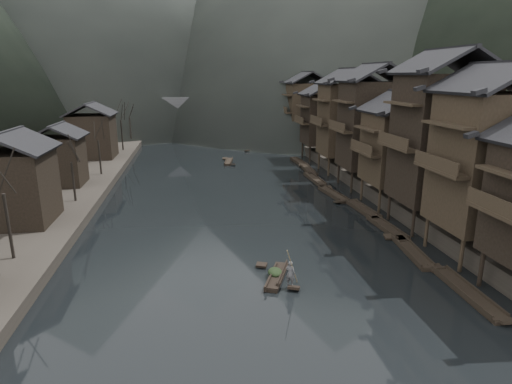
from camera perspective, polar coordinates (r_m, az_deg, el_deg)
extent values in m
plane|color=black|center=(32.89, 0.55, -9.57)|extent=(300.00, 300.00, 0.00)
cube|color=#2D2823|center=(81.04, 21.08, 5.13)|extent=(40.00, 200.00, 1.80)
cylinder|color=black|center=(32.92, 27.83, -8.96)|extent=(0.30, 0.30, 2.90)
cube|color=#2C2418|center=(29.12, 30.24, -2.70)|extent=(1.20, 5.70, 0.25)
cylinder|color=#2C2418|center=(34.55, 25.71, -7.57)|extent=(0.30, 0.30, 2.90)
cylinder|color=#2C2418|center=(38.30, 21.77, -4.94)|extent=(0.30, 0.30, 2.90)
cylinder|color=#2C2418|center=(36.13, 29.36, -7.07)|extent=(0.30, 0.30, 2.90)
cylinder|color=#2C2418|center=(39.73, 25.22, -4.60)|extent=(0.30, 0.30, 2.90)
cube|color=#2C2418|center=(36.51, 28.83, 3.57)|extent=(7.00, 6.00, 10.01)
cube|color=#2C2418|center=(34.34, 23.39, 2.73)|extent=(1.20, 5.70, 0.25)
cylinder|color=black|center=(40.09, 20.22, -3.89)|extent=(0.30, 0.30, 2.90)
cylinder|color=black|center=(44.13, 17.30, -1.90)|extent=(0.30, 0.30, 2.90)
cylinder|color=black|center=(41.46, 23.57, -3.61)|extent=(0.30, 0.30, 2.90)
cylinder|color=black|center=(45.38, 20.44, -1.71)|extent=(0.30, 0.30, 2.90)
cube|color=black|center=(42.10, 23.29, 6.48)|extent=(7.00, 6.00, 11.34)
cube|color=#2C2418|center=(40.23, 18.32, 5.78)|extent=(1.20, 5.70, 0.25)
cylinder|color=#2C2418|center=(46.03, 16.14, -1.10)|extent=(0.30, 0.30, 2.90)
cylinder|color=#2C2418|center=(50.27, 13.92, 0.43)|extent=(0.30, 0.30, 2.90)
cylinder|color=#2C2418|center=(47.23, 19.18, -0.94)|extent=(0.30, 0.30, 2.90)
cylinder|color=#2C2418|center=(51.36, 16.76, 0.54)|extent=(0.30, 0.30, 2.90)
cube|color=#2C2418|center=(48.40, 18.78, 5.60)|extent=(7.00, 6.00, 7.48)
cube|color=#2C2418|center=(46.78, 14.36, 5.16)|extent=(1.20, 5.70, 0.25)
cylinder|color=black|center=(53.14, 12.63, 1.31)|extent=(0.30, 0.30, 2.90)
cylinder|color=black|center=(57.52, 10.94, 2.46)|extent=(0.30, 0.30, 2.90)
cylinder|color=black|center=(54.18, 15.35, 1.40)|extent=(0.30, 0.30, 2.90)
cylinder|color=black|center=(58.48, 13.49, 2.53)|extent=(0.30, 0.30, 2.90)
cube|color=black|center=(55.37, 15.17, 8.58)|extent=(7.00, 6.00, 10.46)
cube|color=#2C2418|center=(53.96, 11.20, 8.10)|extent=(1.20, 5.70, 0.25)
cylinder|color=#2C2418|center=(61.40, 9.66, 3.33)|extent=(0.30, 0.30, 2.90)
cylinder|color=#2C2418|center=(65.88, 8.39, 4.20)|extent=(0.30, 0.30, 2.90)
cylinder|color=#2C2418|center=(62.30, 12.07, 3.38)|extent=(0.30, 0.30, 2.90)
cylinder|color=#2C2418|center=(66.72, 10.65, 4.24)|extent=(0.30, 0.30, 2.90)
cube|color=#2C2418|center=(63.70, 11.94, 9.40)|extent=(7.00, 6.00, 10.01)
cube|color=#2C2418|center=(62.48, 8.43, 8.99)|extent=(1.20, 5.70, 0.25)
cylinder|color=black|center=(70.79, 7.18, 5.02)|extent=(0.30, 0.30, 2.90)
cylinder|color=black|center=(75.35, 6.21, 5.67)|extent=(0.30, 0.30, 2.90)
cylinder|color=black|center=(71.57, 9.31, 5.05)|extent=(0.30, 0.30, 2.90)
cylinder|color=black|center=(76.08, 8.22, 5.70)|extent=(0.30, 0.30, 2.90)
cube|color=black|center=(73.21, 9.19, 9.49)|extent=(7.00, 6.00, 8.05)
cube|color=#2C2418|center=(72.15, 6.10, 9.20)|extent=(1.20, 5.70, 0.25)
cylinder|color=#2C2418|center=(82.24, 4.95, 6.52)|extent=(0.30, 0.30, 2.90)
cylinder|color=#2C2418|center=(86.87, 4.22, 7.00)|extent=(0.30, 0.30, 2.90)
cylinder|color=#2C2418|center=(82.92, 6.81, 6.54)|extent=(0.30, 0.30, 2.90)
cylinder|color=#2C2418|center=(87.51, 5.99, 7.02)|extent=(0.30, 0.30, 2.90)
cube|color=#2C2418|center=(84.61, 6.75, 10.91)|extent=(7.00, 6.00, 9.69)
cube|color=#2C2418|center=(83.70, 4.04, 10.59)|extent=(1.20, 5.70, 0.25)
cube|color=black|center=(43.52, -29.51, 0.84)|extent=(6.00, 6.00, 6.50)
cube|color=black|center=(56.58, -24.61, 4.03)|extent=(5.00, 5.00, 5.80)
cube|color=black|center=(73.76, -20.94, 7.14)|extent=(6.50, 6.50, 6.80)
cylinder|color=black|center=(34.98, -28.67, -3.59)|extent=(0.24, 0.24, 4.88)
cylinder|color=black|center=(48.70, -22.88, 1.58)|extent=(0.24, 0.24, 4.16)
cylinder|color=black|center=(60.82, -20.07, 4.60)|extent=(0.24, 0.24, 4.57)
cylinder|color=black|center=(79.56, -17.45, 7.40)|extent=(0.24, 0.24, 5.22)
cylinder|color=black|center=(90.13, -16.43, 8.18)|extent=(0.24, 0.24, 4.73)
cube|color=black|center=(31.84, 26.24, -11.86)|extent=(1.30, 7.33, 0.30)
cube|color=black|center=(31.76, 26.28, -11.57)|extent=(1.35, 7.18, 0.10)
cube|color=black|center=(34.34, 22.85, -9.21)|extent=(0.96, 0.92, 0.36)
cube|color=black|center=(29.41, 30.34, -14.42)|extent=(0.96, 0.92, 0.36)
cube|color=black|center=(36.82, 20.01, -7.49)|extent=(1.78, 6.76, 0.30)
cube|color=black|center=(36.75, 20.04, -7.23)|extent=(1.82, 6.63, 0.10)
cube|color=black|center=(39.24, 17.43, -5.62)|extent=(1.01, 0.91, 0.34)
cube|color=black|center=(34.41, 23.02, -9.18)|extent=(1.01, 0.91, 0.34)
cube|color=black|center=(41.43, 17.06, -4.68)|extent=(1.37, 6.70, 0.30)
cube|color=black|center=(41.37, 17.08, -4.44)|extent=(1.42, 6.57, 0.10)
cube|color=black|center=(44.17, 15.48, -3.11)|extent=(0.97, 0.86, 0.34)
cube|color=black|center=(38.67, 18.90, -6.06)|extent=(0.97, 0.86, 0.34)
cube|color=black|center=(46.27, 14.09, -2.36)|extent=(1.60, 6.44, 0.30)
cube|color=black|center=(46.22, 14.11, -2.14)|extent=(1.65, 6.32, 0.10)
cube|color=black|center=(49.02, 13.03, -1.12)|extent=(0.99, 0.86, 0.34)
cube|color=black|center=(43.48, 15.32, -3.40)|extent=(0.99, 0.86, 0.34)
cube|color=black|center=(51.49, 10.23, -0.34)|extent=(1.87, 6.58, 0.30)
cube|color=black|center=(51.44, 10.24, -0.14)|extent=(1.91, 6.46, 0.10)
cube|color=black|center=(54.40, 9.59, 0.69)|extent=(1.02, 0.91, 0.34)
cube|color=black|center=(48.53, 10.97, -1.17)|extent=(1.02, 0.91, 0.34)
cube|color=black|center=(58.56, 7.81, 1.67)|extent=(1.32, 6.98, 0.30)
cube|color=black|center=(58.52, 7.82, 1.84)|extent=(1.37, 6.84, 0.10)
cube|color=black|center=(61.68, 7.06, 2.53)|extent=(0.96, 0.88, 0.35)
cube|color=black|center=(55.40, 8.66, 1.00)|extent=(0.96, 0.88, 0.35)
cube|color=black|center=(64.28, 6.94, 2.93)|extent=(1.43, 6.43, 0.30)
cube|color=black|center=(64.24, 6.95, 3.09)|extent=(1.48, 6.31, 0.10)
cube|color=black|center=(67.10, 6.13, 3.60)|extent=(0.97, 0.83, 0.34)
cube|color=black|center=(61.43, 7.84, 2.45)|extent=(0.97, 0.83, 0.34)
cube|color=black|center=(70.01, 5.70, 3.99)|extent=(1.45, 6.49, 0.30)
cube|color=black|center=(69.97, 5.70, 4.13)|extent=(1.50, 6.36, 0.10)
cube|color=black|center=(72.96, 5.24, 4.57)|extent=(0.98, 0.84, 0.34)
cube|color=black|center=(67.01, 6.20, 3.58)|extent=(0.98, 0.84, 0.34)
cube|color=black|center=(70.16, -3.66, 4.06)|extent=(1.83, 5.37, 0.30)
cube|color=black|center=(70.13, -3.67, 4.20)|extent=(1.86, 5.27, 0.10)
cube|color=black|center=(72.55, -4.15, 4.54)|extent=(0.94, 0.78, 0.31)
cube|color=black|center=(67.73, -3.14, 3.78)|extent=(0.94, 0.78, 0.31)
cube|color=black|center=(82.32, -0.79, 5.77)|extent=(2.71, 4.74, 0.30)
cube|color=black|center=(82.29, -0.80, 5.89)|extent=(2.72, 4.67, 0.10)
cube|color=black|center=(84.46, -0.41, 6.11)|extent=(1.01, 0.87, 0.29)
cube|color=black|center=(80.14, -1.20, 5.61)|extent=(1.01, 0.87, 0.29)
cube|color=#4C4C4F|center=(101.77, -5.93, 11.53)|extent=(40.00, 6.00, 1.60)
cube|color=#4C4C4F|center=(99.00, -5.87, 12.18)|extent=(40.00, 0.50, 1.00)
cube|color=#4C4C4F|center=(104.39, -6.02, 12.34)|extent=(40.00, 0.50, 1.00)
cube|color=#4C4C4F|center=(102.43, -13.81, 8.95)|extent=(3.20, 6.00, 6.40)
cube|color=#4C4C4F|center=(102.01, -8.42, 9.20)|extent=(3.20, 6.00, 6.40)
cube|color=#4C4C4F|center=(102.42, -3.32, 9.36)|extent=(3.20, 6.00, 6.40)
cube|color=#4C4C4F|center=(103.71, 1.99, 9.45)|extent=(3.20, 6.00, 6.40)
cube|color=black|center=(30.70, 2.78, -11.19)|extent=(2.47, 4.29, 0.30)
cube|color=black|center=(30.62, 2.79, -10.89)|extent=(2.48, 4.23, 0.10)
cube|color=black|center=(32.19, 0.75, -9.58)|extent=(0.93, 0.80, 0.28)
cube|color=black|center=(29.15, 5.06, -12.46)|extent=(0.93, 0.80, 0.28)
ellipsoid|color=black|center=(30.61, 2.57, -10.06)|extent=(1.02, 1.33, 0.61)
imported|color=#525254|center=(29.00, 4.61, -10.34)|extent=(0.77, 0.71, 1.77)
cylinder|color=#8C7A51|center=(27.93, 5.13, -5.07)|extent=(1.49, 2.25, 3.89)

